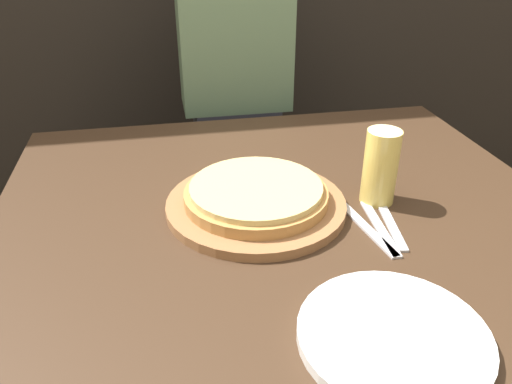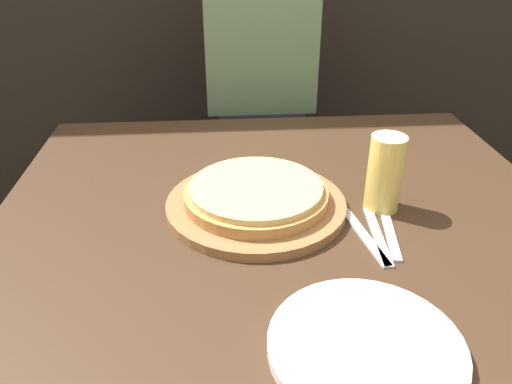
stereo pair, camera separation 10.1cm
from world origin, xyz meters
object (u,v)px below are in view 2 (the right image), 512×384
(pizza_on_board, at_px, (256,199))
(fork, at_px, (364,236))
(spoon, at_px, (390,235))
(diner_person, at_px, (260,121))
(dinner_knife, at_px, (377,235))
(beer_glass, at_px, (385,170))
(dinner_plate, at_px, (366,347))

(pizza_on_board, bearing_deg, fork, -31.23)
(spoon, relative_size, diner_person, 0.12)
(dinner_knife, bearing_deg, diner_person, 100.57)
(beer_glass, height_order, fork, beer_glass)
(beer_glass, xyz_separation_m, diner_person, (-0.19, 0.72, -0.17))
(beer_glass, relative_size, diner_person, 0.12)
(pizza_on_board, xyz_separation_m, beer_glass, (0.26, -0.01, 0.06))
(dinner_knife, bearing_deg, beer_glass, 70.66)
(dinner_plate, height_order, spoon, dinner_plate)
(pizza_on_board, height_order, dinner_knife, pizza_on_board)
(spoon, bearing_deg, fork, 180.00)
(beer_glass, height_order, dinner_plate, beer_glass)
(beer_glass, relative_size, spoon, 0.95)
(beer_glass, relative_size, fork, 0.81)
(spoon, bearing_deg, dinner_knife, 180.00)
(dinner_knife, relative_size, diner_person, 0.14)
(dinner_knife, height_order, spoon, same)
(pizza_on_board, height_order, dinner_plate, pizza_on_board)
(pizza_on_board, relative_size, dinner_knife, 1.88)
(dinner_plate, bearing_deg, dinner_knife, 70.22)
(pizza_on_board, relative_size, dinner_plate, 1.34)
(dinner_plate, bearing_deg, diner_person, 92.82)
(pizza_on_board, xyz_separation_m, dinner_knife, (0.22, -0.12, -0.02))
(diner_person, bearing_deg, dinner_plate, -87.18)
(pizza_on_board, bearing_deg, dinner_knife, -28.26)
(dinner_knife, relative_size, spoon, 1.18)
(beer_glass, distance_m, diner_person, 0.76)
(pizza_on_board, height_order, spoon, pizza_on_board)
(pizza_on_board, height_order, diner_person, diner_person)
(fork, height_order, diner_person, diner_person)
(spoon, bearing_deg, diner_person, 102.25)
(dinner_plate, distance_m, spoon, 0.30)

